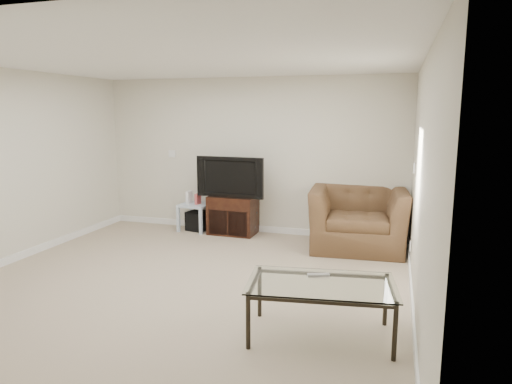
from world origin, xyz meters
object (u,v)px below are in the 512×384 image
(television, at_px, (232,176))
(subwoofer, at_px, (198,221))
(coffee_table, at_px, (321,310))
(tv_stand, at_px, (233,215))
(recliner, at_px, (358,208))
(side_table, at_px, (196,217))

(television, distance_m, subwoofer, 1.01)
(television, relative_size, coffee_table, 0.82)
(television, height_order, coffee_table, television)
(tv_stand, distance_m, recliner, 2.03)
(tv_stand, bearing_deg, recliner, -5.55)
(tv_stand, xyz_separation_m, television, (-0.00, -0.03, 0.63))
(tv_stand, height_order, coffee_table, tv_stand)
(subwoofer, height_order, recliner, recliner)
(side_table, relative_size, coffee_table, 0.37)
(television, distance_m, recliner, 2.04)
(recliner, bearing_deg, coffee_table, -95.87)
(television, bearing_deg, recliner, -3.13)
(subwoofer, bearing_deg, recliner, -5.34)
(subwoofer, xyz_separation_m, recliner, (2.63, -0.25, 0.43))
(coffee_table, bearing_deg, side_table, 130.27)
(recliner, bearing_deg, subwoofer, 170.37)
(subwoofer, relative_size, coffee_table, 0.25)
(coffee_table, bearing_deg, tv_stand, 122.15)
(television, relative_size, subwoofer, 3.28)
(subwoofer, xyz_separation_m, coffee_table, (2.55, -3.06, 0.09))
(tv_stand, relative_size, coffee_table, 0.59)
(side_table, bearing_deg, television, -2.67)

